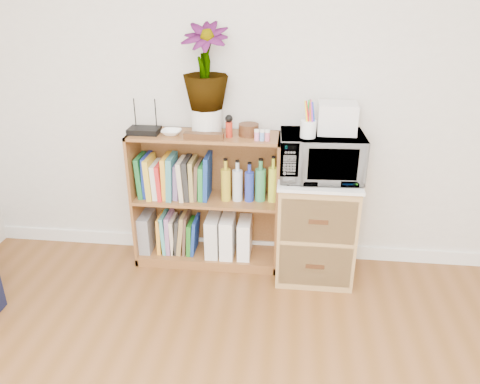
# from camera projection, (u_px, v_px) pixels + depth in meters

# --- Properties ---
(skirting_board) EXTENTS (4.00, 0.02, 0.10)m
(skirting_board) POSITION_uv_depth(u_px,v_px,m) (258.00, 247.00, 3.49)
(skirting_board) COLOR white
(skirting_board) RESTS_ON ground
(bookshelf) EXTENTS (1.00, 0.30, 0.95)m
(bookshelf) POSITION_uv_depth(u_px,v_px,m) (207.00, 201.00, 3.22)
(bookshelf) COLOR brown
(bookshelf) RESTS_ON ground
(wicker_unit) EXTENTS (0.50, 0.45, 0.70)m
(wicker_unit) POSITION_uv_depth(u_px,v_px,m) (315.00, 228.00, 3.13)
(wicker_unit) COLOR #9E7542
(wicker_unit) RESTS_ON ground
(microwave) EXTENTS (0.53, 0.37, 0.28)m
(microwave) POSITION_uv_depth(u_px,v_px,m) (321.00, 156.00, 2.91)
(microwave) COLOR white
(microwave) RESTS_ON wicker_unit
(pen_cup) EXTENTS (0.09, 0.09, 0.10)m
(pen_cup) POSITION_uv_depth(u_px,v_px,m) (308.00, 129.00, 2.78)
(pen_cup) COLOR white
(pen_cup) RESTS_ON microwave
(small_appliance) EXTENTS (0.23, 0.19, 0.18)m
(small_appliance) POSITION_uv_depth(u_px,v_px,m) (337.00, 118.00, 2.84)
(small_appliance) COLOR silver
(small_appliance) RESTS_ON microwave
(router) EXTENTS (0.20, 0.14, 0.04)m
(router) POSITION_uv_depth(u_px,v_px,m) (144.00, 131.00, 3.04)
(router) COLOR black
(router) RESTS_ON bookshelf
(white_bowl) EXTENTS (0.13, 0.13, 0.03)m
(white_bowl) POSITION_uv_depth(u_px,v_px,m) (171.00, 132.00, 3.02)
(white_bowl) COLOR white
(white_bowl) RESTS_ON bookshelf
(plant_pot) EXTENTS (0.20, 0.20, 0.17)m
(plant_pot) POSITION_uv_depth(u_px,v_px,m) (207.00, 121.00, 3.01)
(plant_pot) COLOR silver
(plant_pot) RESTS_ON bookshelf
(potted_plant) EXTENTS (0.29, 0.29, 0.52)m
(potted_plant) POSITION_uv_depth(u_px,v_px,m) (205.00, 67.00, 2.87)
(potted_plant) COLOR #39732E
(potted_plant) RESTS_ON plant_pot
(trinket_box) EXTENTS (0.25, 0.06, 0.04)m
(trinket_box) POSITION_uv_depth(u_px,v_px,m) (204.00, 136.00, 2.93)
(trinket_box) COLOR #38220F
(trinket_box) RESTS_ON bookshelf
(kokeshi_doll) EXTENTS (0.04, 0.04, 0.10)m
(kokeshi_doll) POSITION_uv_depth(u_px,v_px,m) (229.00, 130.00, 2.95)
(kokeshi_doll) COLOR #A22414
(kokeshi_doll) RESTS_ON bookshelf
(wooden_bowl) EXTENTS (0.13, 0.13, 0.08)m
(wooden_bowl) POSITION_uv_depth(u_px,v_px,m) (249.00, 130.00, 2.99)
(wooden_bowl) COLOR #3B1C10
(wooden_bowl) RESTS_ON bookshelf
(paint_jars) EXTENTS (0.12, 0.04, 0.06)m
(paint_jars) POSITION_uv_depth(u_px,v_px,m) (262.00, 136.00, 2.89)
(paint_jars) COLOR #DE7B85
(paint_jars) RESTS_ON bookshelf
(file_box) EXTENTS (0.08, 0.22, 0.27)m
(file_box) POSITION_uv_depth(u_px,v_px,m) (147.00, 231.00, 3.38)
(file_box) COLOR gray
(file_box) RESTS_ON bookshelf
(magazine_holder_left) EXTENTS (0.09, 0.23, 0.29)m
(magazine_holder_left) POSITION_uv_depth(u_px,v_px,m) (213.00, 235.00, 3.32)
(magazine_holder_left) COLOR silver
(magazine_holder_left) RESTS_ON bookshelf
(magazine_holder_mid) EXTENTS (0.09, 0.23, 0.29)m
(magazine_holder_mid) POSITION_uv_depth(u_px,v_px,m) (228.00, 236.00, 3.30)
(magazine_holder_mid) COLOR white
(magazine_holder_mid) RESTS_ON bookshelf
(magazine_holder_right) EXTENTS (0.09, 0.22, 0.27)m
(magazine_holder_right) POSITION_uv_depth(u_px,v_px,m) (245.00, 237.00, 3.29)
(magazine_holder_right) COLOR white
(magazine_holder_right) RESTS_ON bookshelf
(cookbooks) EXTENTS (0.50, 0.20, 0.31)m
(cookbooks) POSITION_uv_depth(u_px,v_px,m) (174.00, 178.00, 3.18)
(cookbooks) COLOR #1B662E
(cookbooks) RESTS_ON bookshelf
(liquor_bottles) EXTENTS (0.38, 0.07, 0.31)m
(liquor_bottles) POSITION_uv_depth(u_px,v_px,m) (249.00, 180.00, 3.12)
(liquor_bottles) COLOR gold
(liquor_bottles) RESTS_ON bookshelf
(lower_books) EXTENTS (0.29, 0.19, 0.30)m
(lower_books) POSITION_uv_depth(u_px,v_px,m) (178.00, 233.00, 3.35)
(lower_books) COLOR orange
(lower_books) RESTS_ON bookshelf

